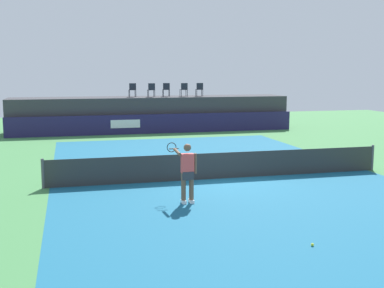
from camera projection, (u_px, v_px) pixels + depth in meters
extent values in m
plane|color=#3D7A42|center=(200.00, 164.00, 20.69)|extent=(48.00, 48.00, 0.00)
cube|color=#16597A|center=(221.00, 178.00, 17.82)|extent=(12.00, 22.00, 0.00)
cube|color=#231E4C|center=(156.00, 124.00, 30.67)|extent=(18.00, 0.20, 1.20)
cube|color=white|center=(125.00, 124.00, 30.09)|extent=(1.80, 0.02, 0.50)
cube|color=#38383D|center=(151.00, 113.00, 32.33)|extent=(18.00, 2.80, 2.20)
cylinder|color=#1E232D|center=(135.00, 93.00, 32.18)|extent=(0.04, 0.04, 0.44)
cylinder|color=#1E232D|center=(129.00, 93.00, 32.08)|extent=(0.04, 0.04, 0.44)
cylinder|color=#1E232D|center=(136.00, 94.00, 31.80)|extent=(0.04, 0.04, 0.44)
cylinder|color=#1E232D|center=(130.00, 94.00, 31.70)|extent=(0.04, 0.04, 0.44)
cube|color=#1E232D|center=(132.00, 90.00, 31.91)|extent=(0.45, 0.45, 0.03)
cube|color=#1E232D|center=(133.00, 87.00, 31.67)|extent=(0.44, 0.03, 0.42)
cylinder|color=#1E232D|center=(154.00, 93.00, 32.13)|extent=(0.04, 0.04, 0.44)
cylinder|color=#1E232D|center=(148.00, 93.00, 32.03)|extent=(0.04, 0.04, 0.44)
cylinder|color=#1E232D|center=(155.00, 94.00, 31.74)|extent=(0.04, 0.04, 0.44)
cylinder|color=#1E232D|center=(149.00, 94.00, 31.64)|extent=(0.04, 0.04, 0.44)
cube|color=#1E232D|center=(151.00, 90.00, 31.85)|extent=(0.44, 0.44, 0.03)
cube|color=#1E232D|center=(152.00, 87.00, 31.62)|extent=(0.44, 0.03, 0.42)
cylinder|color=#1E232D|center=(169.00, 93.00, 32.68)|extent=(0.04, 0.04, 0.44)
cylinder|color=#1E232D|center=(163.00, 93.00, 32.61)|extent=(0.04, 0.04, 0.44)
cylinder|color=#1E232D|center=(169.00, 93.00, 32.28)|extent=(0.04, 0.04, 0.44)
cylinder|color=#1E232D|center=(163.00, 93.00, 32.22)|extent=(0.04, 0.04, 0.44)
cube|color=#1E232D|center=(166.00, 90.00, 32.41)|extent=(0.48, 0.48, 0.03)
cube|color=#1E232D|center=(166.00, 86.00, 32.18)|extent=(0.44, 0.06, 0.42)
cylinder|color=#1E232D|center=(186.00, 93.00, 32.71)|extent=(0.04, 0.04, 0.44)
cylinder|color=#1E232D|center=(180.00, 93.00, 32.61)|extent=(0.04, 0.04, 0.44)
cylinder|color=#1E232D|center=(187.00, 93.00, 32.32)|extent=(0.04, 0.04, 0.44)
cylinder|color=#1E232D|center=(181.00, 93.00, 32.23)|extent=(0.04, 0.04, 0.44)
cube|color=#1E232D|center=(184.00, 90.00, 32.44)|extent=(0.44, 0.44, 0.03)
cube|color=#1E232D|center=(184.00, 86.00, 32.20)|extent=(0.44, 0.03, 0.42)
cylinder|color=#1E232D|center=(202.00, 93.00, 32.96)|extent=(0.04, 0.04, 0.44)
cylinder|color=#1E232D|center=(196.00, 93.00, 32.90)|extent=(0.04, 0.04, 0.44)
cylinder|color=#1E232D|center=(203.00, 93.00, 32.57)|extent=(0.04, 0.04, 0.44)
cylinder|color=#1E232D|center=(197.00, 93.00, 32.50)|extent=(0.04, 0.04, 0.44)
cube|color=#1E232D|center=(199.00, 89.00, 32.70)|extent=(0.47, 0.47, 0.03)
cube|color=#1E232D|center=(200.00, 86.00, 32.46)|extent=(0.44, 0.06, 0.42)
cube|color=#2D2D2D|center=(222.00, 166.00, 17.75)|extent=(12.40, 0.02, 0.95)
cylinder|color=#4C4C51|center=(43.00, 174.00, 16.24)|extent=(0.10, 0.10, 1.00)
cylinder|color=#4C4C51|center=(372.00, 158.00, 19.25)|extent=(0.10, 0.10, 1.00)
cube|color=white|center=(191.00, 201.00, 14.52)|extent=(0.13, 0.26, 0.10)
cylinder|color=brown|center=(191.00, 186.00, 14.45)|extent=(0.14, 0.14, 0.82)
cube|color=white|center=(184.00, 202.00, 14.45)|extent=(0.13, 0.26, 0.10)
cylinder|color=brown|center=(183.00, 186.00, 14.39)|extent=(0.14, 0.14, 0.82)
cube|color=#333338|center=(187.00, 175.00, 14.37)|extent=(0.35, 0.23, 0.24)
cube|color=#E54C47|center=(187.00, 163.00, 14.32)|extent=(0.37, 0.21, 0.56)
sphere|color=brown|center=(187.00, 148.00, 14.25)|extent=(0.22, 0.22, 0.22)
cylinder|color=brown|center=(195.00, 163.00, 14.38)|extent=(0.09, 0.09, 0.60)
cylinder|color=brown|center=(177.00, 152.00, 14.46)|extent=(0.11, 0.61, 0.14)
cylinder|color=black|center=(174.00, 149.00, 14.86)|extent=(0.30, 0.04, 0.03)
torus|color=black|center=(172.00, 147.00, 15.14)|extent=(0.30, 0.03, 0.30)
sphere|color=#D8EA33|center=(312.00, 245.00, 10.90)|extent=(0.07, 0.07, 0.07)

